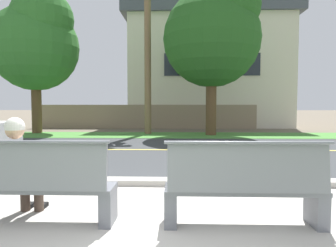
{
  "coord_description": "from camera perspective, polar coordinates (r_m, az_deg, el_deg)",
  "views": [
    {
      "loc": [
        0.45,
        -2.91,
        1.4
      ],
      "look_at": [
        0.23,
        3.6,
        1.0
      ],
      "focal_mm": 32.85,
      "sensor_mm": 36.0,
      "label": 1
    }
  ],
  "objects": [
    {
      "name": "bench_left",
      "position": [
        3.92,
        -23.45,
        -10.68
      ],
      "size": [
        1.81,
        0.48,
        1.01
      ],
      "color": "slate",
      "rests_on": "ground_plane"
    },
    {
      "name": "seated_person_white",
      "position": [
        4.14,
        -25.78,
        -6.88
      ],
      "size": [
        0.52,
        0.68,
        1.25
      ],
      "color": "#47382D",
      "rests_on": "ground_plane"
    },
    {
      "name": "shade_tree_left",
      "position": [
        14.56,
        8.72,
        16.61
      ],
      "size": [
        4.4,
        4.4,
        7.25
      ],
      "color": "brown",
      "rests_on": "ground_plane"
    },
    {
      "name": "shade_tree_far_left",
      "position": [
        16.67,
        -23.16,
        13.92
      ],
      "size": [
        4.19,
        4.19,
        6.92
      ],
      "color": "brown",
      "rests_on": "ground_plane"
    },
    {
      "name": "road_centre_line",
      "position": [
        9.52,
        -0.84,
        -4.9
      ],
      "size": [
        48.0,
        0.14,
        0.01
      ],
      "primitive_type": "cube",
      "color": "#E0CC4C",
      "rests_on": "ground_plane"
    },
    {
      "name": "curb_edge",
      "position": [
        5.44,
        -2.95,
        -10.78
      ],
      "size": [
        44.0,
        0.3,
        0.11
      ],
      "primitive_type": "cube",
      "color": "#ADA89E",
      "rests_on": "ground_plane"
    },
    {
      "name": "sidewalk_pavement",
      "position": [
        3.62,
        -5.7,
        -19.14
      ],
      "size": [
        44.0,
        3.6,
        0.01
      ],
      "primitive_type": "cube",
      "color": "#B7B2A8",
      "rests_on": "ground_plane"
    },
    {
      "name": "bench_right",
      "position": [
        3.64,
        14.03,
        -11.6
      ],
      "size": [
        1.81,
        0.48,
        1.01
      ],
      "color": "slate",
      "rests_on": "ground_plane"
    },
    {
      "name": "far_verge_grass",
      "position": [
        14.11,
        0.06,
        -2.17
      ],
      "size": [
        48.0,
        2.8,
        0.02
      ],
      "primitive_type": "cube",
      "color": "#478438",
      "rests_on": "ground_plane"
    },
    {
      "name": "garden_wall",
      "position": [
        18.2,
        -4.29,
        1.28
      ],
      "size": [
        13.0,
        0.36,
        1.4
      ],
      "primitive_type": "cube",
      "color": "gray",
      "rests_on": "ground_plane"
    },
    {
      "name": "house_across_street",
      "position": [
        21.49,
        7.21,
        9.73
      ],
      "size": [
        10.68,
        6.91,
        7.4
      ],
      "color": "beige",
      "rests_on": "ground_plane"
    },
    {
      "name": "ground_plane",
      "position": [
        11.01,
        -0.46,
        -3.81
      ],
      "size": [
        140.0,
        140.0,
        0.0
      ],
      "primitive_type": "plane",
      "color": "#665B4C"
    },
    {
      "name": "street_asphalt",
      "position": [
        9.52,
        -0.84,
        -4.93
      ],
      "size": [
        52.0,
        8.0,
        0.01
      ],
      "primitive_type": "cube",
      "color": "#383A3D",
      "rests_on": "ground_plane"
    }
  ]
}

